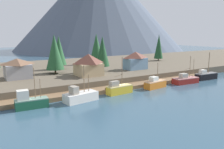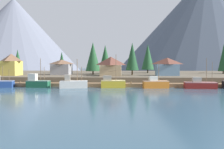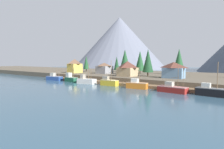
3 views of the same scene
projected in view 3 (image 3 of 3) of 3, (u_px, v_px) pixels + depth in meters
name	position (u px, v px, depth m)	size (l,w,h in m)	color
ground_plane	(141.00, 82.00, 85.23)	(400.00, 400.00, 1.00)	#335166
dock	(117.00, 84.00, 70.93)	(80.00, 4.00, 1.60)	brown
shoreline_bank	(152.00, 76.00, 94.58)	(400.00, 56.00, 2.50)	brown
mountain_west_peak	(119.00, 43.00, 224.54)	(109.39, 109.39, 60.36)	slate
fishing_boat_blue	(54.00, 78.00, 88.03)	(8.48, 3.81, 6.08)	navy
fishing_boat_green	(71.00, 78.00, 81.81)	(6.42, 2.69, 8.16)	#1E5B3D
fishing_boat_white	(86.00, 81.00, 74.77)	(7.85, 4.25, 7.92)	silver
fishing_boat_yellow	(109.00, 82.00, 68.87)	(6.76, 2.66, 9.20)	gold
fishing_boat_orange	(137.00, 85.00, 61.54)	(7.11, 3.14, 6.95)	#CC6B1E
fishing_boat_red	(172.00, 89.00, 54.13)	(8.39, 3.63, 8.16)	maroon
fishing_boat_black	(213.00, 92.00, 48.17)	(8.30, 2.82, 8.79)	black
house_blue	(174.00, 70.00, 70.76)	(7.86, 4.83, 6.09)	#6689A8
house_tan	(128.00, 68.00, 80.62)	(7.30, 7.03, 6.41)	tan
house_grey	(104.00, 68.00, 97.15)	(6.95, 6.96, 5.51)	gray
house_yellow	(75.00, 66.00, 102.33)	(5.60, 6.82, 7.49)	gold
conifer_near_right	(86.00, 62.00, 113.19)	(3.47, 3.47, 9.55)	#4C3823
conifer_mid_left	(148.00, 61.00, 79.46)	(4.56, 4.56, 11.45)	#4C3823
conifer_mid_right	(179.00, 60.00, 89.02)	(5.34, 5.34, 12.23)	#4C3823
conifer_back_left	(140.00, 61.00, 95.23)	(4.85, 4.85, 11.49)	#4C3823
conifer_back_right	(117.00, 63.00, 112.71)	(3.38, 3.38, 9.12)	#4C3823
conifer_centre	(125.00, 61.00, 91.62)	(5.53, 5.53, 12.02)	#4C3823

